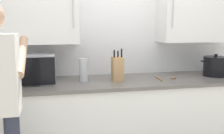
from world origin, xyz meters
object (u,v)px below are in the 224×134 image
Objects in this scene: microwave_oven at (27,69)px; wooden_spoon at (166,78)px; knife_block at (117,69)px; thermos_flask at (84,70)px; stock_pot at (215,66)px.

microwave_oven reaches higher than wooden_spoon.
microwave_oven is 0.91m from knife_block.
thermos_flask is (0.55, -0.05, -0.02)m from microwave_oven.
wooden_spoon is at bearing -3.61° from knife_block.
knife_block is 0.93× the size of stock_pot.
stock_pot is (1.50, 0.01, -0.01)m from thermos_flask.
thermos_flask is at bearing 179.28° from knife_block.
microwave_oven is 1.95× the size of wooden_spoon.
knife_block is 1.15m from stock_pot.
knife_block reaches higher than microwave_oven.
knife_block is (-0.53, 0.03, 0.12)m from wooden_spoon.
microwave_oven is at bearing 174.73° from thermos_flask.
wooden_spoon is at bearing -2.45° from thermos_flask.
microwave_oven reaches higher than thermos_flask.
knife_block reaches higher than stock_pot.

